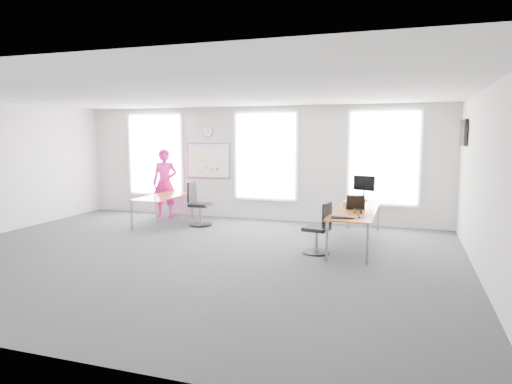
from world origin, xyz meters
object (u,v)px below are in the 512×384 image
(monitor, at_px, (364,186))
(chair_left, at_px, (198,207))
(desk_right, at_px, (357,210))
(chair_right, at_px, (319,231))
(desk_left, at_px, (164,198))
(person, at_px, (165,183))
(keyboard, at_px, (342,218))
(headphones, at_px, (358,211))

(monitor, bearing_deg, chair_left, -154.42)
(chair_left, xyz_separation_m, monitor, (4.00, 0.39, 0.63))
(desk_right, relative_size, chair_right, 3.13)
(desk_left, xyz_separation_m, person, (-0.47, 0.90, 0.28))
(monitor, bearing_deg, chair_right, -85.85)
(person, bearing_deg, chair_right, -42.87)
(desk_left, relative_size, chair_left, 1.83)
(chair_left, relative_size, keyboard, 2.66)
(desk_left, relative_size, headphones, 12.16)
(desk_right, distance_m, person, 5.58)
(desk_right, height_order, person, person)
(desk_right, bearing_deg, chair_right, -119.41)
(chair_left, height_order, keyboard, chair_left)
(desk_right, xyz_separation_m, headphones, (0.09, -0.66, 0.09))
(chair_left, bearing_deg, desk_right, -102.75)
(monitor, bearing_deg, person, -164.47)
(chair_left, distance_m, keyboard, 4.35)
(keyboard, xyz_separation_m, monitor, (0.15, 2.41, 0.34))
(chair_left, bearing_deg, person, 57.58)
(desk_left, bearing_deg, monitor, 5.61)
(chair_right, bearing_deg, headphones, 128.59)
(chair_right, height_order, person, person)
(chair_right, bearing_deg, monitor, 174.02)
(desk_left, distance_m, monitor, 4.96)
(desk_right, xyz_separation_m, person, (-5.35, 1.56, 0.23))
(person, xyz_separation_m, monitor, (5.39, -0.42, 0.16))
(chair_left, bearing_deg, headphones, -111.19)
(keyboard, bearing_deg, chair_right, 134.83)
(person, distance_m, headphones, 5.88)
(desk_left, height_order, monitor, monitor)
(chair_right, relative_size, person, 0.53)
(chair_right, height_order, monitor, monitor)
(desk_right, xyz_separation_m, chair_left, (-3.97, 0.75, -0.23))
(desk_left, xyz_separation_m, chair_right, (4.30, -1.68, -0.23))
(person, relative_size, headphones, 11.51)
(desk_left, distance_m, keyboard, 5.14)
(headphones, xyz_separation_m, monitor, (-0.05, 1.80, 0.30))
(chair_right, distance_m, chair_left, 3.82)
(desk_left, relative_size, chair_right, 2.00)
(chair_right, relative_size, chair_left, 0.91)
(desk_right, xyz_separation_m, monitor, (0.04, 1.14, 0.40))
(headphones, height_order, monitor, monitor)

